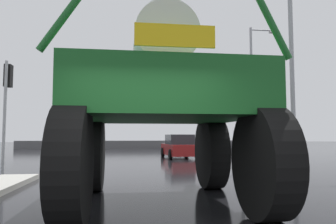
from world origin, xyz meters
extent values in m
plane|color=black|center=(0.00, 18.00, 0.00)|extent=(120.00, 120.00, 0.00)
cylinder|color=black|center=(-1.20, 5.26, 0.97)|extent=(0.51, 1.94, 1.93)
cylinder|color=black|center=(1.96, 5.29, 0.97)|extent=(0.51, 1.94, 1.93)
cylinder|color=black|center=(-1.17, 1.86, 0.97)|extent=(0.51, 1.94, 1.93)
cylinder|color=black|center=(1.99, 1.88, 0.97)|extent=(0.51, 1.94, 1.93)
cube|color=#195B23|center=(0.39, 3.57, 2.25)|extent=(3.70, 4.14, 0.97)
cube|color=#154E1E|center=(0.39, 4.00, 3.22)|extent=(1.15, 1.12, 0.97)
cylinder|color=silver|center=(0.40, 2.98, 3.34)|extent=(1.22, 1.40, 1.21)
cylinder|color=#195B23|center=(-1.24, 1.71, 3.42)|extent=(0.99, 0.13, 1.43)
cylinder|color=#195B23|center=(2.06, 1.74, 3.46)|extent=(0.84, 0.13, 1.51)
cube|color=yellow|center=(0.41, 1.49, 2.98)|extent=(1.28, 0.05, 0.36)
cube|color=maroon|center=(3.07, 17.87, 0.53)|extent=(1.98, 4.21, 0.70)
cube|color=#23282D|center=(3.08, 17.72, 1.20)|extent=(1.70, 2.20, 0.64)
cylinder|color=black|center=(2.13, 19.15, 0.30)|extent=(0.22, 0.61, 0.60)
cylinder|color=black|center=(3.82, 19.27, 0.30)|extent=(0.22, 0.61, 0.60)
cylinder|color=black|center=(2.32, 16.46, 0.30)|extent=(0.22, 0.61, 0.60)
cylinder|color=black|center=(4.01, 16.58, 0.30)|extent=(0.22, 0.61, 0.60)
cylinder|color=#A8AAAF|center=(-4.75, 8.90, 2.09)|extent=(0.11, 0.11, 4.17)
cube|color=black|center=(-4.75, 9.11, 3.65)|extent=(0.24, 0.32, 0.84)
sphere|color=#390503|center=(-4.75, 9.30, 3.92)|extent=(0.17, 0.17, 0.17)
sphere|color=#3C2403|center=(-4.75, 9.30, 3.65)|extent=(0.17, 0.17, 0.17)
sphere|color=green|center=(-4.75, 9.30, 3.38)|extent=(0.17, 0.17, 0.17)
cylinder|color=#A8AAAF|center=(4.17, 8.90, 1.95)|extent=(0.11, 0.11, 3.91)
cube|color=black|center=(4.17, 9.11, 3.39)|extent=(0.24, 0.32, 0.84)
sphere|color=#390503|center=(4.17, 9.30, 3.66)|extent=(0.17, 0.17, 0.17)
sphere|color=#3C2403|center=(4.17, 9.30, 3.39)|extent=(0.17, 0.17, 0.17)
sphere|color=green|center=(4.17, 9.30, 3.12)|extent=(0.17, 0.17, 0.17)
cylinder|color=#A8AAAF|center=(6.36, 8.93, 4.36)|extent=(0.18, 0.18, 8.73)
cylinder|color=#A8AAAF|center=(-6.76, 26.40, 4.59)|extent=(0.18, 0.18, 9.19)
cylinder|color=#A8AAAF|center=(-5.78, 26.40, 9.04)|extent=(1.98, 0.10, 0.10)
cube|color=silver|center=(-4.79, 26.40, 8.94)|extent=(0.50, 0.24, 0.16)
cylinder|color=#A8AAAF|center=(8.58, 18.83, 4.69)|extent=(0.18, 0.18, 9.37)
cylinder|color=#A8AAAF|center=(9.43, 18.83, 9.22)|extent=(1.69, 0.10, 0.10)
cube|color=silver|center=(10.27, 18.83, 9.12)|extent=(0.50, 0.24, 0.16)
cube|color=#59595B|center=(0.00, 34.06, 0.45)|extent=(25.49, 0.24, 0.90)
camera|label=1|loc=(-0.31, -3.40, 1.41)|focal=34.49mm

